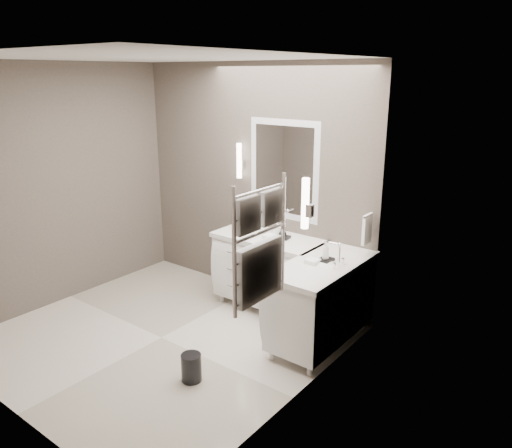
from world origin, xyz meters
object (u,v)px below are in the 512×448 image
Objects in this scene: waste_bin at (191,367)px; towel_ladder at (260,251)px; vanity_back at (269,267)px; vanity_right at (322,298)px.

towel_ladder is at bearing -4.86° from waste_bin.
waste_bin is at bearing -78.72° from vanity_back.
vanity_right is 1.40m from waste_bin.
vanity_back and vanity_right have the same top height.
vanity_right is at bearing 65.40° from waste_bin.
waste_bin is at bearing -114.60° from vanity_right.
waste_bin is (-0.56, -1.23, -0.36)m from vanity_right.
vanity_right reaches higher than waste_bin.
towel_ladder is (1.10, -1.63, 0.91)m from vanity_back.
vanity_back is 1.00× the size of vanity_right.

